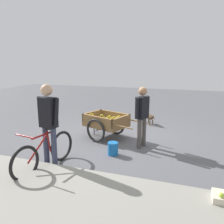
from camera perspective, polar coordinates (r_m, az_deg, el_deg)
name	(u,v)px	position (r m, az deg, el deg)	size (l,w,h in m)	color
ground_plane	(116,138)	(6.59, 0.95, -6.38)	(24.00, 24.00, 0.00)	#56565B
curb_strip	(42,207)	(3.78, -16.94, -21.51)	(12.00, 2.40, 0.12)	gray
fruit_cart	(107,123)	(6.46, -1.35, -2.70)	(1.81, 1.26, 0.73)	olive
vendor_person	(142,112)	(5.71, 7.43, -0.05)	(0.30, 0.54, 1.52)	#4C4742
bicycle	(45,153)	(4.85, -16.19, -9.64)	(0.47, 1.65, 0.85)	black
cyclist_person	(48,118)	(4.74, -15.40, -1.46)	(0.51, 0.25, 1.70)	#333851
dog	(149,116)	(8.00, 9.03, -1.10)	(0.48, 0.53, 0.40)	#4C3823
plastic_bucket	(113,149)	(5.42, 0.22, -8.98)	(0.24, 0.24, 0.30)	#1966B2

